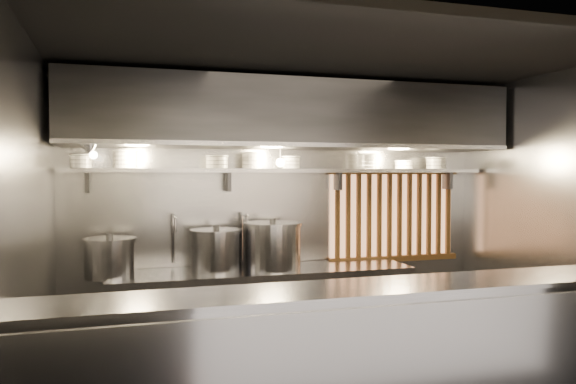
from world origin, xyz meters
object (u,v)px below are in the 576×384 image
stock_pot_left (110,257)px  stock_pot_right (216,250)px  heat_lamp (90,148)px  stock_pot_mid (273,246)px  pendant_bulb (280,162)px

stock_pot_left → stock_pot_right: size_ratio=0.90×
heat_lamp → stock_pot_mid: size_ratio=0.52×
heat_lamp → stock_pot_left: (0.15, 0.27, -0.98)m
stock_pot_left → stock_pot_mid: bearing=-0.4°
pendant_bulb → stock_pot_left: bearing=-177.2°
pendant_bulb → stock_pot_right: size_ratio=0.28×
stock_pot_left → pendant_bulb: bearing=2.8°
stock_pot_left → stock_pot_mid: (1.54, -0.01, 0.05)m
pendant_bulb → stock_pot_left: (-1.65, -0.08, -0.88)m
pendant_bulb → stock_pot_left: size_ratio=0.31×
pendant_bulb → heat_lamp: bearing=-169.0°
stock_pot_right → heat_lamp: bearing=-165.6°
heat_lamp → stock_pot_left: bearing=61.3°
pendant_bulb → stock_pot_mid: pendant_bulb is taller
pendant_bulb → stock_pot_left: pendant_bulb is taller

